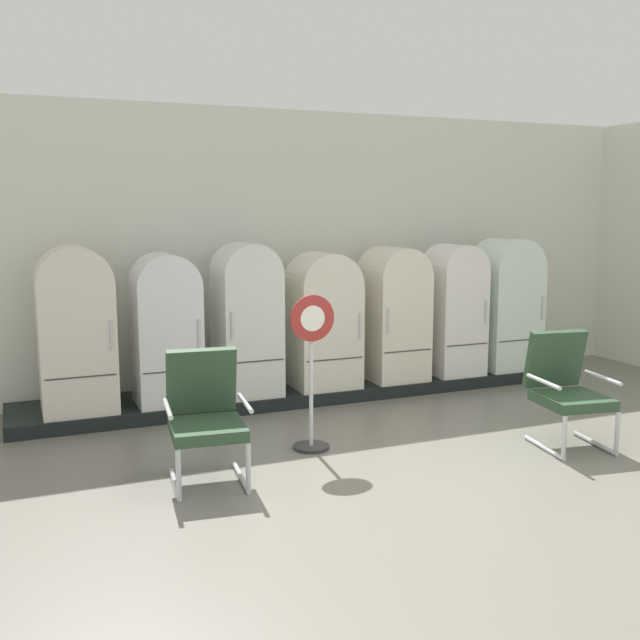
# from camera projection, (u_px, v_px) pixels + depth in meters

# --- Properties ---
(ground) EXTENTS (12.00, 10.00, 0.05)m
(ground) POSITION_uv_depth(u_px,v_px,m) (466.00, 492.00, 5.52)
(ground) COLOR slate
(back_wall) EXTENTS (11.76, 0.12, 3.21)m
(back_wall) POSITION_uv_depth(u_px,v_px,m) (292.00, 249.00, 8.60)
(back_wall) COLOR silver
(back_wall) RESTS_ON ground
(display_plinth) EXTENTS (6.44, 0.95, 0.13)m
(display_plinth) POSITION_uv_depth(u_px,v_px,m) (313.00, 390.00, 8.26)
(display_plinth) COLOR black
(display_plinth) RESTS_ON ground
(refrigerator_0) EXTENTS (0.70, 0.71, 1.61)m
(refrigerator_0) POSITION_uv_depth(u_px,v_px,m) (76.00, 324.00, 7.07)
(refrigerator_0) COLOR silver
(refrigerator_0) RESTS_ON display_plinth
(refrigerator_1) EXTENTS (0.64, 0.64, 1.52)m
(refrigerator_1) POSITION_uv_depth(u_px,v_px,m) (166.00, 324.00, 7.37)
(refrigerator_1) COLOR white
(refrigerator_1) RESTS_ON display_plinth
(refrigerator_2) EXTENTS (0.63, 0.65, 1.61)m
(refrigerator_2) POSITION_uv_depth(u_px,v_px,m) (247.00, 314.00, 7.70)
(refrigerator_2) COLOR silver
(refrigerator_2) RESTS_ON display_plinth
(refrigerator_3) EXTENTS (0.71, 0.67, 1.49)m
(refrigerator_3) POSITION_uv_depth(u_px,v_px,m) (323.00, 316.00, 8.06)
(refrigerator_3) COLOR silver
(refrigerator_3) RESTS_ON display_plinth
(refrigerator_4) EXTENTS (0.64, 0.72, 1.53)m
(refrigerator_4) POSITION_uv_depth(u_px,v_px,m) (393.00, 309.00, 8.42)
(refrigerator_4) COLOR silver
(refrigerator_4) RESTS_ON display_plinth
(refrigerator_5) EXTENTS (0.60, 0.62, 1.55)m
(refrigerator_5) POSITION_uv_depth(u_px,v_px,m) (454.00, 305.00, 8.67)
(refrigerator_5) COLOR white
(refrigerator_5) RESTS_ON display_plinth
(refrigerator_6) EXTENTS (0.70, 0.67, 1.60)m
(refrigerator_6) POSITION_uv_depth(u_px,v_px,m) (506.00, 300.00, 8.99)
(refrigerator_6) COLOR silver
(refrigerator_6) RESTS_ON display_plinth
(armchair_left) EXTENTS (0.67, 0.76, 1.01)m
(armchair_left) POSITION_uv_depth(u_px,v_px,m) (205.00, 412.00, 5.66)
(armchair_left) COLOR silver
(armchair_left) RESTS_ON ground
(armchair_right) EXTENTS (0.69, 0.78, 1.01)m
(armchair_right) POSITION_uv_depth(u_px,v_px,m) (566.00, 386.00, 6.50)
(armchair_right) COLOR silver
(armchair_right) RESTS_ON ground
(sign_stand) EXTENTS (0.40, 0.32, 1.37)m
(sign_stand) POSITION_uv_depth(u_px,v_px,m) (312.00, 380.00, 6.35)
(sign_stand) COLOR #2D2D30
(sign_stand) RESTS_ON ground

